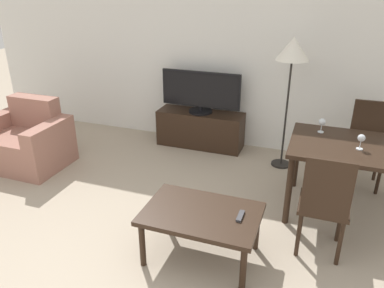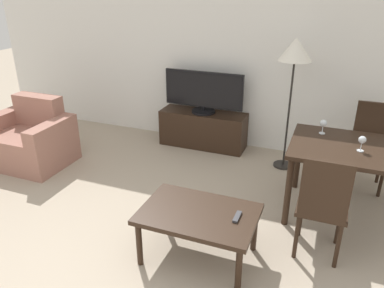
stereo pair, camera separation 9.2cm
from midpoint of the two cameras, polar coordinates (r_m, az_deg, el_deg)
wall_back at (r=5.12m, az=4.94°, el=14.65°), size 7.25×0.06×2.70m
armchair at (r=5.12m, az=-23.06°, el=0.50°), size 1.00×0.76×0.82m
tv_stand at (r=5.21m, az=2.21°, el=2.28°), size 1.18×0.39×0.49m
tv at (r=5.04m, az=2.30°, el=7.91°), size 1.08×0.32×0.56m
coffee_table at (r=3.09m, az=1.87°, el=-11.13°), size 0.94×0.63×0.45m
dining_table at (r=3.83m, az=23.88°, el=-1.69°), size 1.14×0.87×0.74m
dining_chair_near at (r=3.21m, az=20.10°, el=-8.54°), size 0.40×0.40×0.94m
dining_chair_far at (r=4.58m, az=25.99°, el=0.33°), size 0.40×0.40×0.94m
floor_lamp at (r=4.44m, az=16.02°, el=12.88°), size 0.38×0.38×1.58m
remote_primary at (r=3.01m, az=7.79°, el=-10.94°), size 0.04×0.15×0.02m
wine_glass_center at (r=3.68m, az=25.16°, el=0.45°), size 0.07×0.07×0.15m
wine_glass_right at (r=3.96m, az=20.01°, el=2.88°), size 0.07×0.07×0.15m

